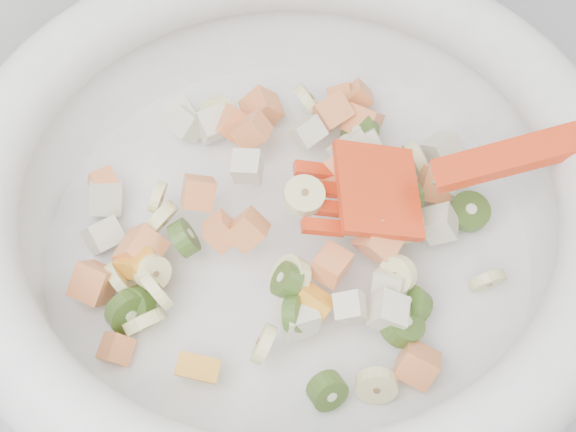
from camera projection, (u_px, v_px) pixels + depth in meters
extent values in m
cylinder|color=white|center=(288.00, 248.00, 0.55)|extent=(0.34, 0.34, 0.02)
torus|color=white|center=(288.00, 179.00, 0.49)|extent=(0.42, 0.42, 0.05)
cylinder|color=#FBF8A7|center=(377.00, 386.00, 0.47)|extent=(0.03, 0.02, 0.03)
cylinder|color=#FBF8A7|center=(290.00, 278.00, 0.49)|extent=(0.03, 0.04, 0.03)
cylinder|color=#FBF8A7|center=(153.00, 272.00, 0.50)|extent=(0.03, 0.03, 0.03)
cylinder|color=#FBF8A7|center=(219.00, 114.00, 0.58)|extent=(0.03, 0.03, 0.03)
cylinder|color=#FBF8A7|center=(392.00, 171.00, 0.54)|extent=(0.03, 0.03, 0.02)
cylinder|color=#FBF8A7|center=(156.00, 291.00, 0.49)|extent=(0.02, 0.04, 0.04)
cylinder|color=#FBF8A7|center=(405.00, 225.00, 0.51)|extent=(0.03, 0.02, 0.03)
cylinder|color=#FBF8A7|center=(121.00, 280.00, 0.51)|extent=(0.02, 0.03, 0.03)
cylinder|color=#FBF8A7|center=(144.00, 322.00, 0.49)|extent=(0.04, 0.02, 0.04)
cylinder|color=#FBF8A7|center=(304.00, 195.00, 0.50)|extent=(0.03, 0.03, 0.01)
cylinder|color=#FBF8A7|center=(398.00, 274.00, 0.49)|extent=(0.03, 0.03, 0.03)
cylinder|color=#FBF8A7|center=(372.00, 168.00, 0.53)|extent=(0.03, 0.02, 0.03)
cylinder|color=#FBF8A7|center=(488.00, 281.00, 0.51)|extent=(0.03, 0.01, 0.03)
cylinder|color=#FBF8A7|center=(308.00, 100.00, 0.59)|extent=(0.02, 0.04, 0.03)
cylinder|color=#FBF8A7|center=(158.00, 197.00, 0.53)|extent=(0.02, 0.03, 0.03)
cylinder|color=#FBF8A7|center=(160.00, 219.00, 0.52)|extent=(0.03, 0.03, 0.03)
cylinder|color=#FBF8A7|center=(263.00, 344.00, 0.47)|extent=(0.03, 0.03, 0.03)
cylinder|color=#FBF8A7|center=(416.00, 158.00, 0.56)|extent=(0.02, 0.03, 0.03)
cube|color=#E97C49|center=(104.00, 184.00, 0.55)|extent=(0.02, 0.03, 0.03)
cube|color=#E97C49|center=(357.00, 97.00, 0.60)|extent=(0.03, 0.02, 0.03)
cube|color=#E97C49|center=(221.00, 231.00, 0.50)|extent=(0.03, 0.03, 0.03)
cube|color=#E97C49|center=(435.00, 184.00, 0.55)|extent=(0.03, 0.03, 0.03)
cube|color=#E97C49|center=(363.00, 122.00, 0.58)|extent=(0.04, 0.03, 0.03)
cube|color=#E97C49|center=(331.00, 265.00, 0.49)|extent=(0.03, 0.03, 0.02)
cube|color=#E97C49|center=(378.00, 241.00, 0.50)|extent=(0.03, 0.03, 0.03)
cube|color=#E97C49|center=(252.00, 131.00, 0.55)|extent=(0.03, 0.03, 0.03)
cube|color=#E97C49|center=(248.00, 230.00, 0.50)|extent=(0.03, 0.03, 0.03)
cube|color=#E97C49|center=(141.00, 250.00, 0.51)|extent=(0.04, 0.04, 0.03)
cube|color=#E97C49|center=(333.00, 112.00, 0.58)|extent=(0.03, 0.03, 0.03)
cube|color=#E97C49|center=(261.00, 109.00, 0.59)|extent=(0.03, 0.02, 0.03)
cube|color=#E97C49|center=(198.00, 193.00, 0.52)|extent=(0.03, 0.03, 0.03)
cube|color=#E97C49|center=(338.00, 173.00, 0.52)|extent=(0.03, 0.03, 0.03)
cube|color=#E97C49|center=(116.00, 349.00, 0.49)|extent=(0.03, 0.03, 0.03)
cube|color=#E97C49|center=(343.00, 100.00, 0.60)|extent=(0.03, 0.03, 0.03)
cube|color=#E97C49|center=(94.00, 283.00, 0.51)|extent=(0.04, 0.04, 0.03)
cube|color=#E97C49|center=(418.00, 364.00, 0.48)|extent=(0.03, 0.03, 0.03)
cube|color=#E97C49|center=(232.00, 124.00, 0.57)|extent=(0.04, 0.03, 0.04)
cylinder|color=#69A436|center=(469.00, 212.00, 0.54)|extent=(0.04, 0.04, 0.02)
cylinder|color=#69A436|center=(184.00, 238.00, 0.51)|extent=(0.02, 0.03, 0.04)
cylinder|color=#69A436|center=(402.00, 325.00, 0.48)|extent=(0.03, 0.03, 0.02)
cylinder|color=#69A436|center=(327.00, 391.00, 0.47)|extent=(0.03, 0.02, 0.03)
cylinder|color=#69A436|center=(407.00, 197.00, 0.53)|extent=(0.02, 0.03, 0.03)
cylinder|color=#69A436|center=(392.00, 192.00, 0.53)|extent=(0.03, 0.03, 0.03)
cylinder|color=#69A436|center=(287.00, 281.00, 0.48)|extent=(0.03, 0.03, 0.02)
cylinder|color=#69A436|center=(360.00, 133.00, 0.57)|extent=(0.03, 0.04, 0.03)
cylinder|color=#69A436|center=(412.00, 305.00, 0.50)|extent=(0.03, 0.03, 0.03)
cylinder|color=#69A436|center=(137.00, 304.00, 0.50)|extent=(0.03, 0.03, 0.03)
cylinder|color=#69A436|center=(374.00, 174.00, 0.54)|extent=(0.03, 0.03, 0.03)
cylinder|color=#69A436|center=(295.00, 314.00, 0.47)|extent=(0.02, 0.03, 0.03)
cylinder|color=#69A436|center=(128.00, 312.00, 0.50)|extent=(0.03, 0.03, 0.04)
cube|color=#EBE5C7|center=(440.00, 224.00, 0.52)|extent=(0.03, 0.03, 0.03)
cube|color=#EBE5C7|center=(368.00, 150.00, 0.55)|extent=(0.03, 0.03, 0.03)
cube|color=#EBE5C7|center=(105.00, 198.00, 0.55)|extent=(0.03, 0.03, 0.03)
cube|color=#EBE5C7|center=(184.00, 114.00, 0.59)|extent=(0.03, 0.03, 0.03)
cube|color=#EBE5C7|center=(188.00, 124.00, 0.58)|extent=(0.03, 0.03, 0.03)
cube|color=#EBE5C7|center=(308.00, 132.00, 0.56)|extent=(0.03, 0.03, 0.03)
cube|color=#EBE5C7|center=(388.00, 312.00, 0.48)|extent=(0.03, 0.03, 0.02)
cube|color=#EBE5C7|center=(441.00, 180.00, 0.55)|extent=(0.03, 0.03, 0.03)
cube|color=#EBE5C7|center=(103.00, 236.00, 0.53)|extent=(0.03, 0.03, 0.03)
cube|color=#EBE5C7|center=(350.00, 307.00, 0.48)|extent=(0.02, 0.02, 0.02)
cube|color=#EBE5C7|center=(351.00, 151.00, 0.54)|extent=(0.03, 0.03, 0.03)
cube|color=#EBE5C7|center=(214.00, 124.00, 0.58)|extent=(0.03, 0.03, 0.03)
cube|color=#EBE5C7|center=(391.00, 285.00, 0.50)|extent=(0.03, 0.03, 0.03)
cube|color=#EBE5C7|center=(444.00, 151.00, 0.57)|extent=(0.03, 0.03, 0.03)
cube|color=#EBE5C7|center=(298.00, 317.00, 0.48)|extent=(0.02, 0.02, 0.02)
cube|color=#EBE5C7|center=(247.00, 167.00, 0.52)|extent=(0.03, 0.03, 0.02)
cube|color=orange|center=(136.00, 263.00, 0.50)|extent=(0.03, 0.03, 0.03)
cube|color=orange|center=(314.00, 303.00, 0.48)|extent=(0.03, 0.03, 0.02)
cube|color=orange|center=(198.00, 368.00, 0.47)|extent=(0.03, 0.03, 0.02)
cube|color=red|center=(378.00, 190.00, 0.50)|extent=(0.07, 0.07, 0.03)
cube|color=red|center=(315.00, 170.00, 0.52)|extent=(0.03, 0.01, 0.02)
cube|color=red|center=(317.00, 188.00, 0.51)|extent=(0.03, 0.01, 0.02)
cube|color=red|center=(320.00, 207.00, 0.50)|extent=(0.03, 0.01, 0.02)
cube|color=red|center=(323.00, 227.00, 0.49)|extent=(0.03, 0.01, 0.02)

